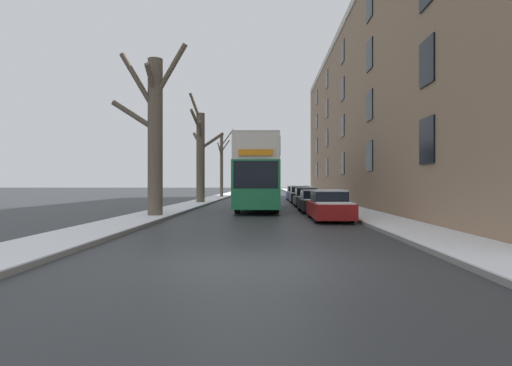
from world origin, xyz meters
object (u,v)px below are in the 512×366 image
object	(u,v)px
parked_car_2	(306,198)
pedestrian_left_sidewalk	(159,198)
bare_tree_left_2	(222,164)
parked_car_0	(329,206)
double_decker_bus	(258,171)
bare_tree_left_0	(154,132)
parked_car_3	(300,195)
parked_car_4	(295,193)
bare_tree_left_1	(201,154)
parked_car_1	(315,202)

from	to	relation	value
parked_car_2	pedestrian_left_sidewalk	bearing A→B (deg)	-137.39
bare_tree_left_2	parked_car_0	bearing A→B (deg)	-74.03
parked_car_0	double_decker_bus	bearing A→B (deg)	114.87
double_decker_bus	bare_tree_left_0	bearing A→B (deg)	-126.67
parked_car_3	parked_car_4	bearing A→B (deg)	90.00
double_decker_bus	parked_car_0	xyz separation A→B (m)	(3.47, -7.49, -1.87)
bare_tree_left_1	bare_tree_left_2	distance (m)	14.58
bare_tree_left_1	parked_car_3	xyz separation A→B (m)	(8.47, 2.04, -3.49)
bare_tree_left_0	parked_car_2	distance (m)	13.84
bare_tree_left_2	double_decker_bus	world-z (taller)	bare_tree_left_2
bare_tree_left_1	parked_car_2	world-z (taller)	bare_tree_left_1
parked_car_1	bare_tree_left_2	bearing A→B (deg)	109.44
parked_car_1	bare_tree_left_0	bearing A→B (deg)	-150.91
pedestrian_left_sidewalk	bare_tree_left_0	bearing A→B (deg)	20.19
bare_tree_left_2	parked_car_4	size ratio (longest dim) A/B	1.86
bare_tree_left_0	parked_car_0	distance (m)	9.20
parked_car_2	parked_car_3	distance (m)	5.45
bare_tree_left_1	parked_car_3	bearing A→B (deg)	13.51
bare_tree_left_0	bare_tree_left_2	distance (m)	28.37
bare_tree_left_1	parked_car_4	size ratio (longest dim) A/B	2.05
parked_car_2	parked_car_3	world-z (taller)	parked_car_3
bare_tree_left_1	parked_car_4	bearing A→B (deg)	44.08
parked_car_1	parked_car_0	bearing A→B (deg)	-90.00
parked_car_0	parked_car_1	xyz separation A→B (m)	(-0.00, 5.53, -0.04)
parked_car_4	parked_car_2	bearing A→B (deg)	-90.00
parked_car_4	pedestrian_left_sidewalk	xyz separation A→B (m)	(-8.80, -19.72, 0.25)
bare_tree_left_0	parked_car_4	xyz separation A→B (m)	(8.42, 22.00, -3.58)
double_decker_bus	parked_car_1	world-z (taller)	double_decker_bus
bare_tree_left_0	parked_car_4	distance (m)	23.83
double_decker_bus	parked_car_2	size ratio (longest dim) A/B	2.79
double_decker_bus	parked_car_3	bearing A→B (deg)	69.28
double_decker_bus	parked_car_1	bearing A→B (deg)	-29.50
bare_tree_left_0	parked_car_4	world-z (taller)	bare_tree_left_0
parked_car_0	pedestrian_left_sidewalk	xyz separation A→B (m)	(-8.80, 3.12, 0.27)
bare_tree_left_0	pedestrian_left_sidewalk	size ratio (longest dim) A/B	5.03
bare_tree_left_0	parked_car_0	xyz separation A→B (m)	(8.42, -0.84, -3.60)
bare_tree_left_0	bare_tree_left_2	size ratio (longest dim) A/B	1.03
parked_car_3	parked_car_4	world-z (taller)	parked_car_3
parked_car_2	parked_car_4	bearing A→B (deg)	90.00
bare_tree_left_2	bare_tree_left_1	bearing A→B (deg)	-90.44
bare_tree_left_1	parked_car_4	distance (m)	12.31
bare_tree_left_1	parked_car_1	size ratio (longest dim) A/B	2.10
bare_tree_left_2	parked_car_3	xyz separation A→B (m)	(8.36, -12.54, -3.36)
parked_car_4	pedestrian_left_sidewalk	size ratio (longest dim) A/B	2.64
bare_tree_left_2	parked_car_1	distance (m)	25.35
parked_car_3	parked_car_1	bearing A→B (deg)	-90.00
bare_tree_left_1	parked_car_3	distance (m)	9.39
parked_car_0	parked_car_3	size ratio (longest dim) A/B	1.01
parked_car_2	bare_tree_left_2	bearing A→B (deg)	114.92
parked_car_1	parked_car_2	distance (m)	5.69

